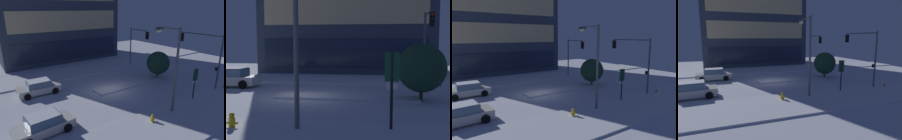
% 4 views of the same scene
% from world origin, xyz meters
% --- Properties ---
extents(ground, '(52.00, 52.00, 0.00)m').
position_xyz_m(ground, '(0.00, 0.00, 0.00)').
color(ground, silver).
extents(curb_strip_near, '(52.00, 5.20, 0.14)m').
position_xyz_m(curb_strip_near, '(0.00, -8.41, 0.07)').
color(curb_strip_near, silver).
rests_on(curb_strip_near, ground).
extents(curb_strip_far, '(52.00, 5.20, 0.14)m').
position_xyz_m(curb_strip_far, '(0.00, 8.41, 0.07)').
color(curb_strip_far, silver).
rests_on(curb_strip_far, ground).
extents(median_strip, '(9.00, 1.80, 0.14)m').
position_xyz_m(median_strip, '(3.00, 0.04, 0.07)').
color(median_strip, silver).
rests_on(median_strip, ground).
extents(car_near, '(4.48, 2.36, 1.49)m').
position_xyz_m(car_near, '(-8.19, -3.85, 0.71)').
color(car_near, silver).
rests_on(car_near, ground).
extents(car_far, '(4.36, 2.14, 1.49)m').
position_xyz_m(car_far, '(-6.54, 3.51, 0.71)').
color(car_far, silver).
rests_on(car_far, ground).
extents(traffic_light_corner_near_right, '(0.32, 5.39, 6.11)m').
position_xyz_m(traffic_light_corner_near_right, '(9.86, -4.53, 4.25)').
color(traffic_light_corner_near_right, '#565960').
rests_on(traffic_light_corner_near_right, ground).
extents(traffic_light_corner_far_right, '(0.32, 3.89, 5.87)m').
position_xyz_m(traffic_light_corner_far_right, '(8.54, 5.08, 4.08)').
color(traffic_light_corner_far_right, '#565960').
rests_on(traffic_light_corner_far_right, ground).
extents(street_lamp_arched, '(0.56, 2.53, 7.29)m').
position_xyz_m(street_lamp_arched, '(1.95, -6.43, 4.77)').
color(street_lamp_arched, '#565960').
rests_on(street_lamp_arched, ground).
extents(fire_hydrant, '(0.48, 0.26, 0.74)m').
position_xyz_m(fire_hydrant, '(-0.75, -7.35, 0.36)').
color(fire_hydrant, gold).
rests_on(fire_hydrant, ground).
extents(parking_info_sign, '(0.55, 0.17, 3.19)m').
position_xyz_m(parking_info_sign, '(5.63, -6.63, 2.05)').
color(parking_info_sign, black).
rests_on(parking_info_sign, ground).
extents(decorated_tree_median, '(2.94, 2.94, 3.48)m').
position_xyz_m(decorated_tree_median, '(7.55, -0.10, 2.01)').
color(decorated_tree_median, '#473323').
rests_on(decorated_tree_median, ground).
extents(construction_cone, '(0.36, 0.36, 0.55)m').
position_xyz_m(construction_cone, '(11.14, -6.89, 0.28)').
color(construction_cone, orange).
rests_on(construction_cone, ground).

